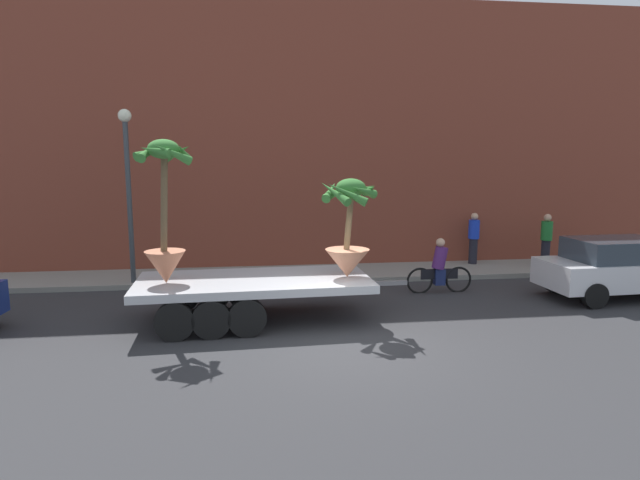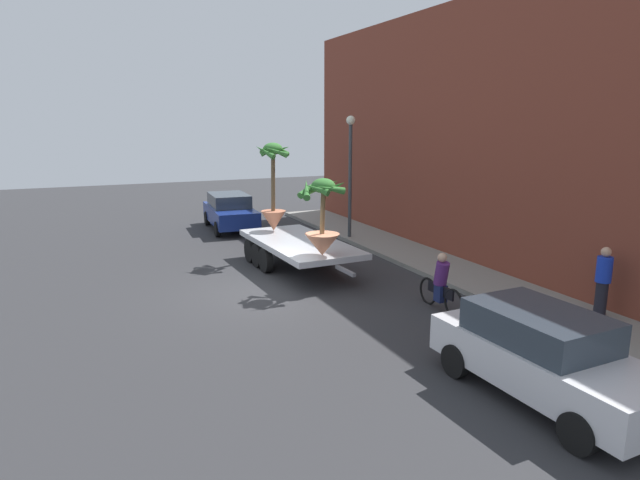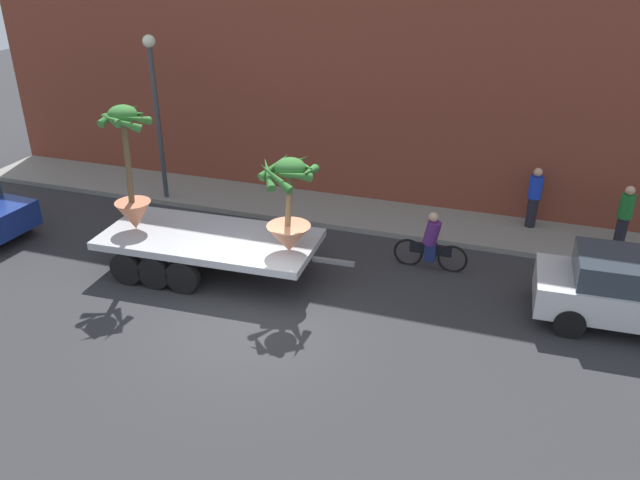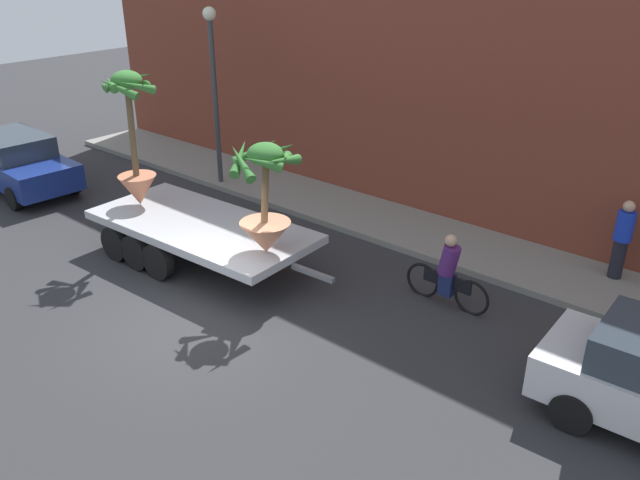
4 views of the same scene
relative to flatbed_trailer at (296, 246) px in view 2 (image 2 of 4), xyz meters
The scene contains 11 objects.
ground_plane 2.82m from the flatbed_trailer, 39.73° to the right, with size 60.00×60.00×0.00m, color #2D2D30.
sidewalk 4.89m from the flatbed_trailer, 64.40° to the left, with size 24.00×2.20×0.15m, color gray.
building_facade 7.35m from the flatbed_trailer, 70.98° to the left, with size 24.00×1.20×8.68m, color brown.
flatbed_trailer is the anchor object (origin of this frame).
potted_palm_rear 2.29m from the flatbed_trailer, behind, with size 1.31×1.35×3.07m.
potted_palm_middle 2.67m from the flatbed_trailer, ahead, with size 1.38×1.39×2.23m.
cyclist 5.63m from the flatbed_trailer, 19.90° to the left, with size 1.84×0.34×1.54m.
parked_car 9.84m from the flatbed_trailer, ahead, with size 4.27×1.96×1.58m.
trailing_car 7.39m from the flatbed_trailer, behind, with size 4.36×2.06×1.58m.
pedestrian_far_left 9.04m from the flatbed_trailer, 33.19° to the left, with size 0.36×0.36×1.71m.
street_lamp 5.36m from the flatbed_trailer, 131.51° to the left, with size 0.36×0.36×4.83m.
Camera 2 is at (14.21, -4.60, 4.79)m, focal length 30.61 mm.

